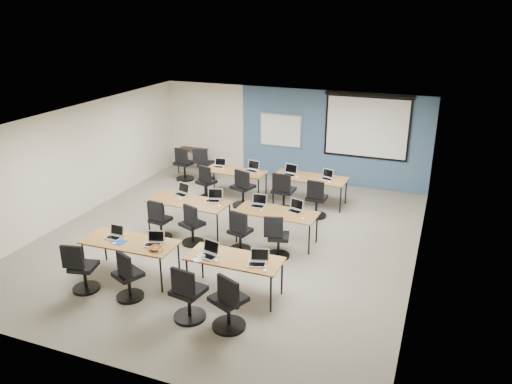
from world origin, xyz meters
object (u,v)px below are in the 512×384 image
at_px(task_chair_8, 206,185).
at_px(task_chair_10, 283,195).
at_px(whiteboard, 281,131).
at_px(laptop_0, 115,235).
at_px(laptop_2, 209,252).
at_px(laptop_3, 258,260).
at_px(task_chair_2, 188,298).
at_px(task_chair_3, 229,306).
at_px(laptop_11, 327,177).
at_px(laptop_6, 258,203).
at_px(training_table_back_right, 310,179).
at_px(spare_chair_a, 205,167).
at_px(laptop_8, 219,165).
at_px(training_table_back_left, 235,172).
at_px(laptop_1, 154,241).
at_px(laptop_10, 290,172).
at_px(task_chair_1, 128,279).
at_px(training_table_front_right, 234,260).
at_px(training_table_mid_right, 277,214).
at_px(task_chair_5, 192,228).
at_px(laptop_4, 182,192).
at_px(laptop_9, 252,168).
at_px(task_chair_7, 277,240).
at_px(spare_chair_b, 184,167).
at_px(training_table_mid_left, 188,203).
at_px(laptop_5, 214,198).
at_px(training_table_front_left, 130,243).
at_px(utility_table, 192,152).
at_px(task_chair_0, 82,271).
at_px(laptop_7, 296,208).

height_order(task_chair_8, task_chair_10, task_chair_10).
height_order(whiteboard, laptop_0, whiteboard).
relative_size(laptop_2, laptop_3, 1.05).
relative_size(task_chair_2, task_chair_3, 0.99).
bearing_deg(task_chair_3, laptop_11, 112.55).
relative_size(laptop_0, laptop_6, 0.90).
distance_m(laptop_0, task_chair_8, 4.13).
relative_size(training_table_back_right, spare_chair_a, 1.87).
distance_m(laptop_8, spare_chair_a, 1.12).
distance_m(training_table_back_right, task_chair_10, 0.94).
bearing_deg(task_chair_10, task_chair_3, -79.33).
bearing_deg(training_table_back_right, training_table_back_left, -171.98).
height_order(laptop_0, laptop_8, laptop_8).
bearing_deg(laptop_1, laptop_10, 59.72).
xyz_separation_m(task_chair_1, task_chair_3, (2.01, -0.15, 0.03)).
bearing_deg(laptop_3, training_table_front_right, 158.70).
relative_size(laptop_2, task_chair_10, 0.32).
bearing_deg(training_table_mid_right, laptop_1, -122.71).
distance_m(training_table_front_right, training_table_back_left, 4.94).
distance_m(training_table_back_left, laptop_0, 4.63).
bearing_deg(task_chair_5, laptop_2, -31.25).
relative_size(laptop_4, laptop_9, 0.98).
xyz_separation_m(task_chair_7, spare_chair_b, (-4.17, 3.62, 0.03)).
bearing_deg(training_table_mid_left, task_chair_10, 50.77).
xyz_separation_m(laptop_4, laptop_5, (0.87, -0.09, 0.00)).
xyz_separation_m(laptop_9, laptop_11, (2.03, 0.08, -0.01)).
bearing_deg(laptop_0, laptop_3, 1.15).
bearing_deg(task_chair_7, spare_chair_b, 123.98).
relative_size(training_table_back_left, laptop_5, 4.90).
height_order(training_table_mid_left, training_table_back_right, same).
bearing_deg(training_table_mid_right, training_table_front_left, -129.56).
distance_m(training_table_mid_left, laptop_6, 1.63).
bearing_deg(utility_table, spare_chair_b, -81.96).
height_order(task_chair_2, laptop_11, task_chair_2).
height_order(laptop_5, spare_chair_b, spare_chair_b).
relative_size(training_table_front_right, task_chair_3, 1.66).
bearing_deg(laptop_8, task_chair_0, -99.87).
relative_size(laptop_5, task_chair_5, 0.35).
height_order(task_chair_2, laptop_10, task_chair_2).
bearing_deg(training_table_front_right, training_table_back_right, 88.99).
relative_size(training_table_mid_left, laptop_4, 5.48).
distance_m(training_table_mid_left, task_chair_8, 2.01).
xyz_separation_m(laptop_0, task_chair_8, (-0.12, 4.11, -0.39)).
distance_m(whiteboard, spare_chair_a, 2.49).
bearing_deg(training_table_front_left, laptop_4, 94.99).
bearing_deg(laptop_1, laptop_3, -16.83).
bearing_deg(spare_chair_b, training_table_mid_right, -27.96).
bearing_deg(spare_chair_a, laptop_7, -57.99).
bearing_deg(task_chair_10, training_table_mid_left, -129.78).
xyz_separation_m(laptop_2, laptop_8, (-2.04, 4.77, -0.00)).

